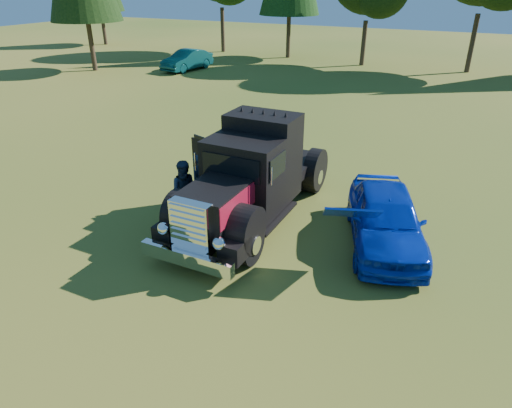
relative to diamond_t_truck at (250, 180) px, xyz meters
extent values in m
plane|color=#335117|center=(0.15, -1.64, -1.28)|extent=(120.00, 120.00, 0.00)
cylinder|color=#2D2116|center=(-3.85, 27.86, 0.43)|extent=(0.36, 0.36, 3.42)
cylinder|color=#2D2116|center=(-17.85, 29.36, 0.70)|extent=(0.36, 0.36, 3.96)
cylinder|color=#2D2116|center=(-31.85, 28.36, 0.88)|extent=(0.36, 0.36, 4.32)
cylinder|color=#2D2116|center=(-10.85, 28.86, 1.06)|extent=(0.36, 0.36, 4.68)
cylinder|color=#2D2116|center=(4.15, 28.36, 0.79)|extent=(0.36, 0.36, 4.14)
cylinder|color=#2D2116|center=(-21.85, 16.36, 1.06)|extent=(0.36, 0.36, 4.68)
cylinder|color=black|center=(-1.04, -2.08, -0.73)|extent=(0.32, 1.10, 1.10)
cylinder|color=black|center=(1.06, -2.08, -0.73)|extent=(0.32, 1.10, 1.10)
cylinder|color=black|center=(-1.04, 2.72, -0.73)|extent=(0.32, 1.10, 1.10)
cylinder|color=black|center=(1.06, 2.72, -0.73)|extent=(0.32, 1.10, 1.10)
cylinder|color=black|center=(-0.71, 2.72, -0.73)|extent=(0.32, 1.10, 1.10)
cylinder|color=black|center=(0.73, 2.72, -0.73)|extent=(0.32, 1.10, 1.10)
cube|color=black|center=(0.01, 0.52, -0.66)|extent=(1.60, 6.40, 0.28)
cube|color=white|center=(0.01, -3.33, -0.73)|extent=(2.50, 0.22, 0.36)
cube|color=white|center=(0.01, -3.03, -0.03)|extent=(1.05, 0.30, 1.30)
cube|color=black|center=(0.01, -1.98, 0.02)|extent=(1.35, 1.80, 1.10)
cube|color=maroon|center=(-0.68, -1.98, 0.22)|extent=(0.02, 1.80, 0.60)
cube|color=maroon|center=(0.70, -1.98, 0.22)|extent=(0.02, 1.80, 0.60)
cylinder|color=black|center=(-0.94, -2.08, -0.33)|extent=(0.55, 1.24, 1.24)
cylinder|color=black|center=(0.96, -2.08, -0.33)|extent=(0.55, 1.24, 1.24)
sphere|color=white|center=(-0.77, -3.10, -0.23)|extent=(0.32, 0.32, 0.32)
sphere|color=white|center=(0.79, -3.10, -0.23)|extent=(0.32, 0.32, 0.32)
cube|color=black|center=(0.01, -0.43, 0.27)|extent=(2.05, 1.30, 2.10)
cube|color=black|center=(0.01, -1.10, 0.77)|extent=(1.70, 0.05, 0.65)
cube|color=black|center=(0.01, 0.87, 0.47)|extent=(2.05, 1.30, 2.50)
cube|color=black|center=(0.01, 2.52, -0.33)|extent=(2.00, 2.00, 0.35)
cube|color=black|center=(-1.54, 0.04, 0.17)|extent=(1.06, 0.43, 1.50)
cube|color=maroon|center=(-1.56, 0.08, 0.02)|extent=(0.81, 0.30, 0.75)
imported|color=#083BB8|center=(3.88, 0.37, -0.51)|extent=(3.22, 4.89, 1.55)
cube|color=#083BB8|center=(3.32, -1.23, 0.27)|extent=(1.53, 1.30, 0.67)
imported|color=#1E3146|center=(-1.66, -0.05, -0.39)|extent=(0.56, 0.73, 1.78)
imported|color=#1E2147|center=(-1.60, -0.92, -0.33)|extent=(1.17, 1.12, 1.89)
imported|color=#0A3D37|center=(-15.47, 19.65, -0.53)|extent=(2.13, 4.73, 1.51)
camera|label=1|loc=(5.51, -10.75, 5.25)|focal=32.00mm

